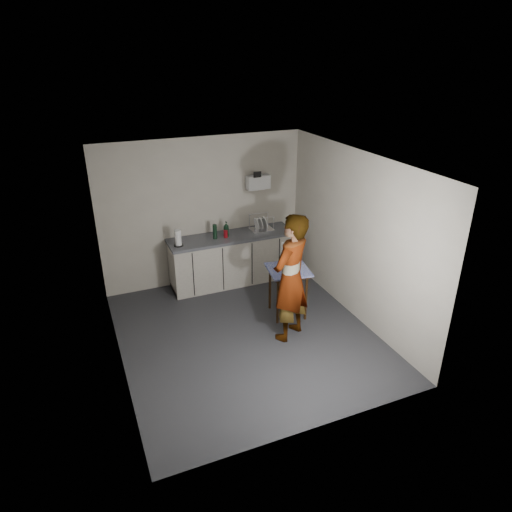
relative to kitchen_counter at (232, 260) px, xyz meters
name	(u,v)px	position (x,y,z in m)	size (l,w,h in m)	color
ground	(246,335)	(-0.40, -1.70, -0.43)	(4.00, 4.00, 0.00)	#2D2E33
wall_back	(204,212)	(-0.40, 0.29, 0.87)	(3.60, 0.02, 2.60)	#B9B0A1
wall_right	(355,237)	(1.39, -1.70, 0.87)	(0.02, 4.00, 2.60)	#B9B0A1
wall_left	(111,279)	(-2.19, -1.70, 0.87)	(0.02, 4.00, 2.60)	#B9B0A1
ceiling	(245,163)	(-0.40, -1.70, 2.17)	(3.60, 4.00, 0.01)	white
kitchen_counter	(232,260)	(0.00, 0.00, 0.00)	(2.24, 0.62, 0.91)	black
wall_shelf	(258,182)	(0.60, 0.22, 1.32)	(0.42, 0.18, 0.37)	white
side_table	(288,275)	(0.43, -1.39, 0.27)	(0.71, 0.71, 0.80)	#35200C
standing_man	(291,278)	(0.18, -1.94, 0.53)	(0.70, 0.46, 1.91)	#B2A593
soap_bottle	(226,229)	(-0.10, -0.01, 0.62)	(0.11, 0.11, 0.27)	black
soda_can	(226,234)	(-0.12, -0.04, 0.55)	(0.07, 0.07, 0.14)	red
dark_bottle	(215,232)	(-0.31, -0.03, 0.61)	(0.07, 0.07, 0.26)	black
paper_towel	(178,238)	(-0.97, -0.09, 0.62)	(0.16, 0.16, 0.28)	black
dish_rack	(261,227)	(0.58, 0.04, 0.55)	(0.40, 0.30, 0.28)	white
bakery_box	(290,263)	(0.47, -1.34, 0.46)	(0.35, 0.36, 0.37)	white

